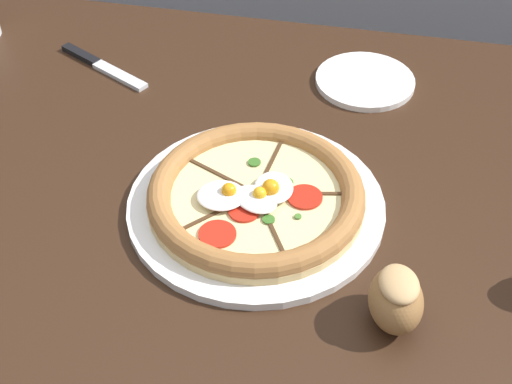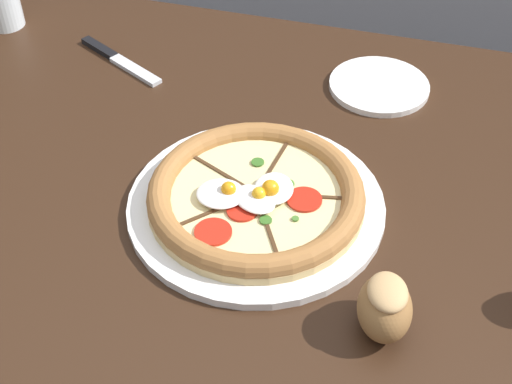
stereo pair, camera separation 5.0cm
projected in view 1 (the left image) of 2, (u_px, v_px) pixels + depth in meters
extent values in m
cube|color=#331E11|center=(249.00, 178.00, 1.02)|extent=(1.37, 0.84, 0.03)
cube|color=#331E11|center=(15.00, 157.00, 1.64)|extent=(0.06, 0.06, 0.73)
cylinder|color=white|center=(256.00, 205.00, 0.95)|extent=(0.34, 0.34, 0.01)
cylinder|color=#DBB775|center=(256.00, 199.00, 0.94)|extent=(0.29, 0.29, 0.01)
cylinder|color=beige|center=(256.00, 195.00, 0.93)|extent=(0.24, 0.24, 0.00)
torus|color=#A36B38|center=(256.00, 194.00, 0.93)|extent=(0.29, 0.29, 0.03)
cube|color=#472D19|center=(270.00, 224.00, 0.89)|extent=(0.06, 0.11, 0.00)
cube|color=#472D19|center=(301.00, 194.00, 0.93)|extent=(0.12, 0.03, 0.00)
cube|color=#472D19|center=(270.00, 165.00, 0.97)|extent=(0.02, 0.12, 0.00)
cube|color=#472D19|center=(221.00, 176.00, 0.96)|extent=(0.11, 0.05, 0.00)
cube|color=#472D19|center=(218.00, 212.00, 0.91)|extent=(0.08, 0.09, 0.00)
cylinder|color=red|center=(305.00, 197.00, 0.92)|extent=(0.05, 0.05, 0.00)
cylinder|color=red|center=(244.00, 211.00, 0.91)|extent=(0.04, 0.04, 0.00)
cylinder|color=red|center=(217.00, 234.00, 0.88)|extent=(0.05, 0.05, 0.00)
ellipsoid|color=white|center=(274.00, 187.00, 0.93)|extent=(0.06, 0.07, 0.01)
sphere|color=orange|center=(271.00, 188.00, 0.92)|extent=(0.02, 0.02, 0.02)
ellipsoid|color=white|center=(221.00, 195.00, 0.92)|extent=(0.07, 0.07, 0.01)
sphere|color=orange|center=(229.00, 190.00, 0.92)|extent=(0.02, 0.02, 0.02)
ellipsoid|color=white|center=(256.00, 199.00, 0.91)|extent=(0.08, 0.07, 0.01)
sphere|color=#F4AD1E|center=(260.00, 194.00, 0.91)|extent=(0.02, 0.02, 0.02)
cylinder|color=#477A2D|center=(298.00, 216.00, 0.90)|extent=(0.01, 0.01, 0.00)
cylinder|color=#2D5B1E|center=(262.00, 198.00, 0.92)|extent=(0.01, 0.01, 0.00)
cylinder|color=#386B23|center=(269.00, 219.00, 0.89)|extent=(0.02, 0.02, 0.00)
cylinder|color=#386B23|center=(254.00, 162.00, 0.98)|extent=(0.02, 0.02, 0.00)
cylinder|color=#477A2D|center=(287.00, 182.00, 0.95)|extent=(0.02, 0.02, 0.00)
ellipsoid|color=olive|center=(396.00, 301.00, 0.79)|extent=(0.08, 0.09, 0.07)
ellipsoid|color=tan|center=(399.00, 284.00, 0.77)|extent=(0.06, 0.07, 0.02)
cube|color=silver|center=(120.00, 75.00, 1.18)|extent=(0.11, 0.07, 0.01)
cube|color=black|center=(81.00, 55.00, 1.22)|extent=(0.08, 0.05, 0.01)
cylinder|color=white|center=(365.00, 81.00, 1.16)|extent=(0.16, 0.16, 0.01)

